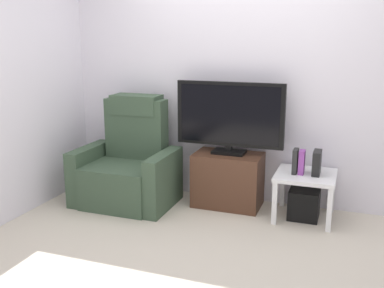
{
  "coord_description": "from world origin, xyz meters",
  "views": [
    {
      "loc": [
        1.04,
        -3.23,
        1.66
      ],
      "look_at": [
        -0.31,
        0.5,
        0.7
      ],
      "focal_mm": 41.47,
      "sensor_mm": 36.0,
      "label": 1
    }
  ],
  "objects_px": {
    "television": "(230,116)",
    "game_console": "(317,163)",
    "side_table": "(305,181)",
    "recliner_armchair": "(129,166)",
    "book_middle": "(302,162)",
    "book_leftmost": "(295,161)",
    "subwoofer_box": "(304,204)",
    "tv_stand": "(228,180)"
  },
  "relations": [
    {
      "from": "book_leftmost",
      "to": "game_console",
      "type": "relative_size",
      "value": 1.03
    },
    {
      "from": "book_leftmost",
      "to": "side_table",
      "type": "bearing_deg",
      "value": 11.31
    },
    {
      "from": "side_table",
      "to": "game_console",
      "type": "bearing_deg",
      "value": 6.34
    },
    {
      "from": "tv_stand",
      "to": "side_table",
      "type": "xyz_separation_m",
      "value": [
        0.76,
        -0.07,
        0.1
      ]
    },
    {
      "from": "book_leftmost",
      "to": "tv_stand",
      "type": "bearing_deg",
      "value": 172.31
    },
    {
      "from": "television",
      "to": "side_table",
      "type": "xyz_separation_m",
      "value": [
        0.76,
        -0.09,
        -0.54
      ]
    },
    {
      "from": "subwoofer_box",
      "to": "book_leftmost",
      "type": "xyz_separation_m",
      "value": [
        -0.1,
        -0.02,
        0.41
      ]
    },
    {
      "from": "subwoofer_box",
      "to": "book_leftmost",
      "type": "distance_m",
      "value": 0.42
    },
    {
      "from": "recliner_armchair",
      "to": "game_console",
      "type": "distance_m",
      "value": 1.86
    },
    {
      "from": "side_table",
      "to": "subwoofer_box",
      "type": "height_order",
      "value": "side_table"
    },
    {
      "from": "television",
      "to": "game_console",
      "type": "distance_m",
      "value": 0.93
    },
    {
      "from": "game_console",
      "to": "tv_stand",
      "type": "bearing_deg",
      "value": 176.01
    },
    {
      "from": "book_leftmost",
      "to": "book_middle",
      "type": "distance_m",
      "value": 0.06
    },
    {
      "from": "subwoofer_box",
      "to": "tv_stand",
      "type": "bearing_deg",
      "value": 174.79
    },
    {
      "from": "book_leftmost",
      "to": "game_console",
      "type": "bearing_deg",
      "value": 8.97
    },
    {
      "from": "book_middle",
      "to": "subwoofer_box",
      "type": "bearing_deg",
      "value": 25.37
    },
    {
      "from": "subwoofer_box",
      "to": "book_leftmost",
      "type": "relative_size",
      "value": 1.22
    },
    {
      "from": "side_table",
      "to": "book_middle",
      "type": "bearing_deg",
      "value": -154.63
    },
    {
      "from": "recliner_armchair",
      "to": "game_console",
      "type": "height_order",
      "value": "recliner_armchair"
    },
    {
      "from": "television",
      "to": "book_middle",
      "type": "xyz_separation_m",
      "value": [
        0.72,
        -0.11,
        -0.37
      ]
    },
    {
      "from": "tv_stand",
      "to": "recliner_armchair",
      "type": "xyz_separation_m",
      "value": [
        -0.99,
        -0.23,
        0.1
      ]
    },
    {
      "from": "subwoofer_box",
      "to": "recliner_armchair",
      "type": "bearing_deg",
      "value": -174.89
    },
    {
      "from": "tv_stand",
      "to": "side_table",
      "type": "distance_m",
      "value": 0.77
    },
    {
      "from": "game_console",
      "to": "book_leftmost",
      "type": "bearing_deg",
      "value": -171.03
    },
    {
      "from": "tv_stand",
      "to": "recliner_armchair",
      "type": "height_order",
      "value": "recliner_armchair"
    },
    {
      "from": "television",
      "to": "recliner_armchair",
      "type": "bearing_deg",
      "value": -166.11
    },
    {
      "from": "subwoofer_box",
      "to": "game_console",
      "type": "xyz_separation_m",
      "value": [
        0.09,
        0.01,
        0.41
      ]
    },
    {
      "from": "television",
      "to": "book_middle",
      "type": "distance_m",
      "value": 0.81
    },
    {
      "from": "side_table",
      "to": "recliner_armchair",
      "type": "bearing_deg",
      "value": -174.89
    },
    {
      "from": "television",
      "to": "game_console",
      "type": "height_order",
      "value": "television"
    },
    {
      "from": "subwoofer_box",
      "to": "book_middle",
      "type": "bearing_deg",
      "value": -154.63
    },
    {
      "from": "tv_stand",
      "to": "book_leftmost",
      "type": "relative_size",
      "value": 2.93
    },
    {
      "from": "side_table",
      "to": "subwoofer_box",
      "type": "xyz_separation_m",
      "value": [
        0.0,
        0.0,
        -0.23
      ]
    },
    {
      "from": "tv_stand",
      "to": "recliner_armchair",
      "type": "bearing_deg",
      "value": -167.15
    },
    {
      "from": "tv_stand",
      "to": "side_table",
      "type": "relative_size",
      "value": 1.23
    },
    {
      "from": "side_table",
      "to": "subwoofer_box",
      "type": "distance_m",
      "value": 0.23
    },
    {
      "from": "recliner_armchair",
      "to": "book_middle",
      "type": "xyz_separation_m",
      "value": [
        1.71,
        0.14,
        0.17
      ]
    },
    {
      "from": "subwoofer_box",
      "to": "book_leftmost",
      "type": "bearing_deg",
      "value": -168.69
    },
    {
      "from": "game_console",
      "to": "subwoofer_box",
      "type": "bearing_deg",
      "value": -173.66
    },
    {
      "from": "recliner_armchair",
      "to": "tv_stand",
      "type": "bearing_deg",
      "value": 13.65
    },
    {
      "from": "television",
      "to": "book_middle",
      "type": "bearing_deg",
      "value": -8.57
    },
    {
      "from": "recliner_armchair",
      "to": "side_table",
      "type": "relative_size",
      "value": 2.0
    }
  ]
}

